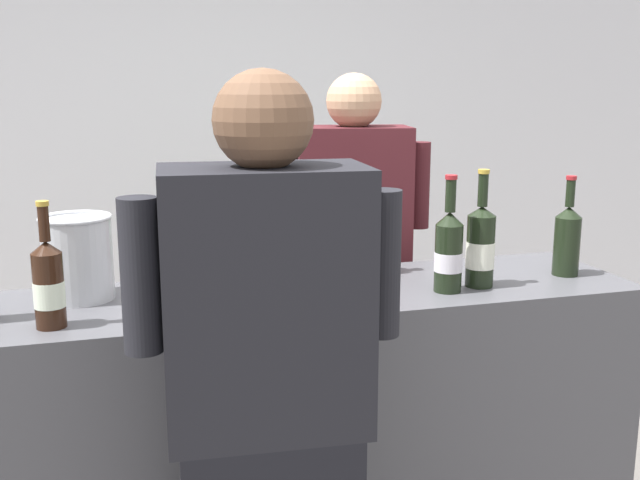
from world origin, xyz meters
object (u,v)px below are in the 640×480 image
object	(u,v)px
wine_glass	(350,242)
ice_bucket	(78,257)
person_server	(352,300)
wine_bottle_2	(449,251)
person_guest	(268,456)
potted_shrub	(336,245)
wine_bottle_0	(567,238)
wine_bottle_6	(250,258)
wine_bottle_1	(369,236)
wine_bottle_3	(49,284)
wine_bottle_4	(480,246)

from	to	relation	value
wine_glass	ice_bucket	bearing A→B (deg)	171.87
wine_glass	person_server	bearing A→B (deg)	70.49
wine_bottle_2	person_server	world-z (taller)	person_server
wine_bottle_2	person_guest	xyz separation A→B (m)	(-0.62, -0.43, -0.33)
ice_bucket	person_server	world-z (taller)	person_server
wine_bottle_2	potted_shrub	xyz separation A→B (m)	(0.07, 1.31, -0.26)
wine_bottle_0	ice_bucket	world-z (taller)	wine_bottle_0
wine_bottle_6	person_server	xyz separation A→B (m)	(0.49, 0.57, -0.32)
potted_shrub	person_server	bearing A→B (deg)	-102.18
wine_bottle_1	person_server	xyz separation A→B (m)	(0.07, 0.38, -0.32)
person_guest	person_server	bearing A→B (deg)	62.77
wine_bottle_3	person_server	world-z (taller)	person_server
wine_bottle_3	wine_bottle_6	distance (m)	0.52
wine_bottle_3	person_guest	bearing A→B (deg)	-41.37
wine_bottle_3	wine_bottle_6	size ratio (longest dim) A/B	0.93
wine_bottle_6	person_server	distance (m)	0.82
potted_shrub	wine_bottle_1	bearing A→B (deg)	-101.76
ice_bucket	person_server	distance (m)	1.09
wine_bottle_4	ice_bucket	size ratio (longest dim) A/B	1.47
potted_shrub	ice_bucket	bearing A→B (deg)	-134.84
wine_bottle_1	wine_bottle_0	bearing A→B (deg)	-17.78
person_guest	wine_bottle_0	bearing A→B (deg)	25.06
wine_bottle_6	potted_shrub	bearing A→B (deg)	62.90
wine_bottle_3	person_server	size ratio (longest dim) A/B	0.19
potted_shrub	wine_bottle_0	bearing A→B (deg)	-73.44
person_server	person_guest	bearing A→B (deg)	-117.23
wine_bottle_0	person_guest	size ratio (longest dim) A/B	0.19
wine_bottle_0	ice_bucket	xyz separation A→B (m)	(-1.46, 0.14, 0.00)
wine_bottle_2	potted_shrub	distance (m)	1.34
wine_bottle_0	wine_bottle_2	size ratio (longest dim) A/B	0.92
wine_bottle_1	ice_bucket	distance (m)	0.87
wine_bottle_1	wine_bottle_2	xyz separation A→B (m)	(0.15, -0.26, -0.00)
wine_bottle_0	potted_shrub	bearing A→B (deg)	106.56
wine_bottle_1	wine_bottle_3	bearing A→B (deg)	-163.16
wine_bottle_0	person_server	distance (m)	0.83
wine_bottle_4	person_guest	size ratio (longest dim) A/B	0.21
wine_bottle_4	wine_glass	xyz separation A→B (m)	(-0.38, 0.08, 0.02)
wine_bottle_4	ice_bucket	world-z (taller)	wine_bottle_4
wine_bottle_3	ice_bucket	bearing A→B (deg)	75.48
wine_bottle_1	person_guest	world-z (taller)	person_guest
person_server	potted_shrub	distance (m)	0.69
person_guest	potted_shrub	world-z (taller)	person_guest
wine_bottle_6	ice_bucket	xyz separation A→B (m)	(-0.45, 0.15, -0.00)
wine_bottle_1	potted_shrub	bearing A→B (deg)	78.24
wine_bottle_3	potted_shrub	distance (m)	1.78
wine_bottle_4	potted_shrub	xyz separation A→B (m)	(-0.04, 1.28, -0.27)
person_guest	wine_glass	bearing A→B (deg)	55.93
wine_bottle_2	wine_bottle_3	size ratio (longest dim) A/B	1.07
wine_bottle_1	wine_bottle_2	size ratio (longest dim) A/B	0.95
ice_bucket	wine_bottle_3	bearing A→B (deg)	-104.52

